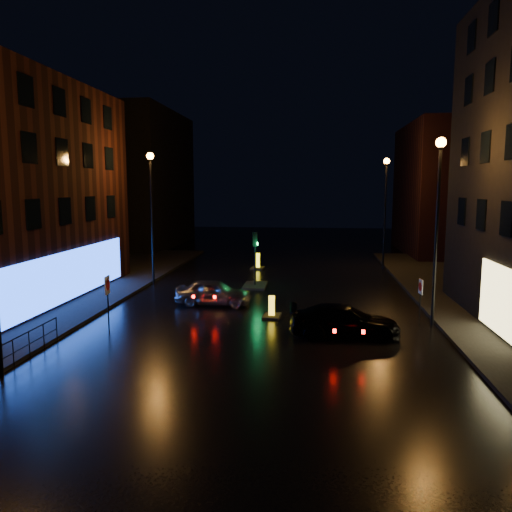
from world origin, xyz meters
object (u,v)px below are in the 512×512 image
object	(u,v)px
dark_sedan	(345,321)
bollard_far	(258,265)
road_sign_left	(108,290)
traffic_signal	(255,279)
bollard_near	(272,312)
silver_hatchback	(214,292)
road_sign_right	(421,291)

from	to	relation	value
dark_sedan	bollard_far	xyz separation A→B (m)	(-5.53, 17.02, -0.40)
road_sign_left	traffic_signal	bearing A→B (deg)	57.04
bollard_far	road_sign_left	size ratio (longest dim) A/B	0.61
bollard_near	traffic_signal	bearing A→B (deg)	106.97
silver_hatchback	bollard_near	size ratio (longest dim) A/B	3.19
dark_sedan	road_sign_right	xyz separation A→B (m)	(3.56, 2.43, 0.88)
traffic_signal	bollard_far	size ratio (longest dim) A/B	2.36
bollard_near	road_sign_right	distance (m)	6.99
silver_hatchback	bollard_far	xyz separation A→B (m)	(1.04, 12.03, -0.42)
silver_hatchback	traffic_signal	bearing A→B (deg)	-16.42
traffic_signal	dark_sedan	xyz separation A→B (m)	(4.93, -10.13, 0.17)
road_sign_right	dark_sedan	bearing A→B (deg)	28.06
bollard_near	bollard_far	world-z (taller)	bollard_far
bollard_far	road_sign_right	bearing A→B (deg)	-51.99
bollard_near	bollard_far	size ratio (longest dim) A/B	0.86
bollard_far	road_sign_left	xyz separation A→B (m)	(-4.70, -17.18, 1.54)
dark_sedan	bollard_near	bearing A→B (deg)	46.71
road_sign_left	road_sign_right	bearing A→B (deg)	4.93
traffic_signal	bollard_near	size ratio (longest dim) A/B	2.75
silver_hatchback	bollard_near	bearing A→B (deg)	-122.27
dark_sedan	bollard_far	size ratio (longest dim) A/B	3.14
traffic_signal	dark_sedan	world-z (taller)	traffic_signal
road_sign_right	bollard_near	bearing A→B (deg)	-9.54
road_sign_right	traffic_signal	bearing A→B (deg)	-48.46
bollard_far	road_sign_right	distance (m)	17.23
silver_hatchback	bollard_near	world-z (taller)	silver_hatchback
road_sign_left	dark_sedan	bearing A→B (deg)	-4.82
road_sign_left	road_sign_right	distance (m)	14.04
traffic_signal	bollard_near	world-z (taller)	traffic_signal
bollard_near	road_sign_left	xyz separation A→B (m)	(-6.94, -2.99, 1.57)
road_sign_left	silver_hatchback	bearing A→B (deg)	48.85
road_sign_left	road_sign_right	xyz separation A→B (m)	(13.79, 2.59, -0.25)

